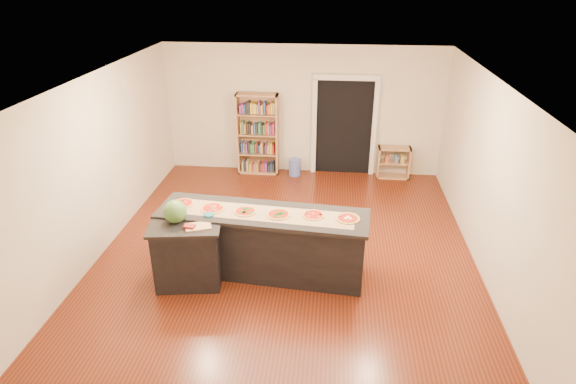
# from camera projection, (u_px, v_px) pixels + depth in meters

# --- Properties ---
(room) EXTENTS (6.00, 7.00, 2.80)m
(room) POSITION_uv_depth(u_px,v_px,m) (287.00, 174.00, 7.28)
(room) COLOR beige
(room) RESTS_ON ground
(doorway) EXTENTS (1.40, 0.09, 2.21)m
(doorway) POSITION_uv_depth(u_px,v_px,m) (344.00, 121.00, 10.40)
(doorway) COLOR black
(doorway) RESTS_ON room
(kitchen_island) EXTENTS (3.09, 0.84, 1.02)m
(kitchen_island) POSITION_uv_depth(u_px,v_px,m) (263.00, 242.00, 7.18)
(kitchen_island) COLOR black
(kitchen_island) RESTS_ON ground
(side_counter) EXTENTS (1.00, 0.73, 0.99)m
(side_counter) POSITION_uv_depth(u_px,v_px,m) (188.00, 253.00, 6.95)
(side_counter) COLOR black
(side_counter) RESTS_ON ground
(bookshelf) EXTENTS (0.90, 0.32, 1.80)m
(bookshelf) POSITION_uv_depth(u_px,v_px,m) (258.00, 134.00, 10.54)
(bookshelf) COLOR tan
(bookshelf) RESTS_ON ground
(low_shelf) EXTENTS (0.70, 0.30, 0.70)m
(low_shelf) POSITION_uv_depth(u_px,v_px,m) (393.00, 162.00, 10.52)
(low_shelf) COLOR tan
(low_shelf) RESTS_ON ground
(waste_bin) EXTENTS (0.26, 0.26, 0.38)m
(waste_bin) POSITION_uv_depth(u_px,v_px,m) (295.00, 167.00, 10.69)
(waste_bin) COLOR #5369B9
(waste_bin) RESTS_ON ground
(kraft_paper) EXTENTS (2.71, 0.72, 0.00)m
(kraft_paper) POSITION_uv_depth(u_px,v_px,m) (262.00, 213.00, 6.94)
(kraft_paper) COLOR tan
(kraft_paper) RESTS_ON kitchen_island
(watermelon) EXTENTS (0.33, 0.33, 0.33)m
(watermelon) POSITION_uv_depth(u_px,v_px,m) (175.00, 211.00, 6.70)
(watermelon) COLOR #144214
(watermelon) RESTS_ON side_counter
(cutting_board) EXTENTS (0.41, 0.34, 0.02)m
(cutting_board) POSITION_uv_depth(u_px,v_px,m) (198.00, 227.00, 6.63)
(cutting_board) COLOR tan
(cutting_board) RESTS_ON side_counter
(package_red) EXTENTS (0.16, 0.12, 0.05)m
(package_red) POSITION_uv_depth(u_px,v_px,m) (190.00, 227.00, 6.59)
(package_red) COLOR maroon
(package_red) RESTS_ON side_counter
(package_teal) EXTENTS (0.15, 0.15, 0.06)m
(package_teal) POSITION_uv_depth(u_px,v_px,m) (209.00, 216.00, 6.88)
(package_teal) COLOR #195966
(package_teal) RESTS_ON side_counter
(pizza_a) EXTENTS (0.31, 0.31, 0.02)m
(pizza_a) POSITION_uv_depth(u_px,v_px,m) (183.00, 203.00, 7.20)
(pizza_a) COLOR #B08A43
(pizza_a) RESTS_ON kitchen_island
(pizza_b) EXTENTS (0.36, 0.36, 0.02)m
(pizza_b) POSITION_uv_depth(u_px,v_px,m) (213.00, 208.00, 7.06)
(pizza_b) COLOR #B08A43
(pizza_b) RESTS_ON kitchen_island
(pizza_c) EXTENTS (0.33, 0.33, 0.02)m
(pizza_c) POSITION_uv_depth(u_px,v_px,m) (245.00, 211.00, 6.97)
(pizza_c) COLOR #B08A43
(pizza_c) RESTS_ON kitchen_island
(pizza_d) EXTENTS (0.34, 0.34, 0.02)m
(pizza_d) POSITION_uv_depth(u_px,v_px,m) (278.00, 214.00, 6.89)
(pizza_d) COLOR #B08A43
(pizza_d) RESTS_ON kitchen_island
(pizza_e) EXTENTS (0.33, 0.33, 0.02)m
(pizza_e) POSITION_uv_depth(u_px,v_px,m) (313.00, 215.00, 6.87)
(pizza_e) COLOR #B08A43
(pizza_e) RESTS_ON kitchen_island
(pizza_f) EXTENTS (0.33, 0.33, 0.02)m
(pizza_f) POSITION_uv_depth(u_px,v_px,m) (348.00, 218.00, 6.78)
(pizza_f) COLOR #B08A43
(pizza_f) RESTS_ON kitchen_island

